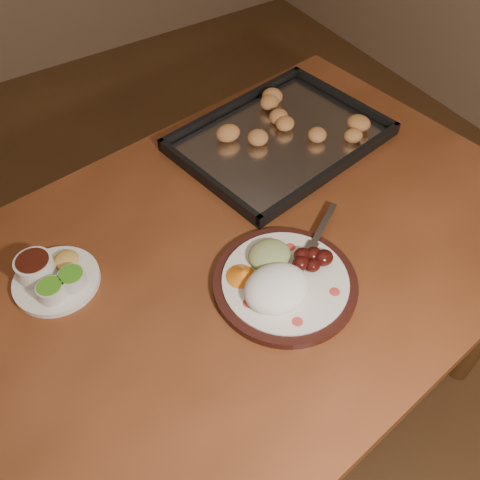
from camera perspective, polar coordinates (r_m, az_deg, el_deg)
ground at (r=1.83m, az=-10.87°, el=-14.91°), size 4.00×4.00×0.00m
dining_table at (r=1.18m, az=-2.22°, el=-5.61°), size 1.61×1.09×0.75m
dinner_plate at (r=1.06m, az=4.49°, el=-4.32°), size 0.36×0.29×0.07m
condiment_saucer at (r=1.12m, az=-19.41°, el=-3.69°), size 0.17×0.17×0.06m
baking_tray at (r=1.39m, az=4.34°, el=10.88°), size 0.56×0.45×0.05m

